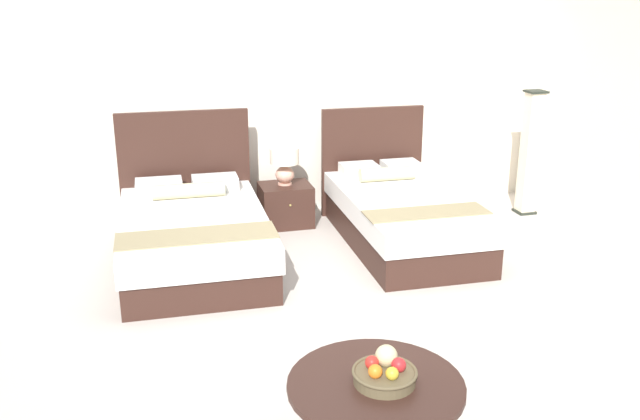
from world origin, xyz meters
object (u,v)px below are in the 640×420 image
(fruit_bowl, at_px, (385,372))
(floor_lamp_corner, at_px, (530,153))
(coffee_table, at_px, (375,400))
(bed_near_window, at_px, (193,233))
(nightstand, at_px, (286,205))
(bed_near_corner, at_px, (401,214))
(table_lamp, at_px, (285,162))

(fruit_bowl, distance_m, floor_lamp_corner, 4.83)
(fruit_bowl, bearing_deg, coffee_table, 174.76)
(bed_near_window, bearing_deg, coffee_table, -77.08)
(bed_near_window, xyz_separation_m, fruit_bowl, (0.78, -3.18, 0.24))
(bed_near_window, distance_m, coffee_table, 3.26)
(bed_near_window, xyz_separation_m, nightstand, (1.08, 0.82, -0.06))
(bed_near_window, bearing_deg, bed_near_corner, -0.14)
(bed_near_window, distance_m, floor_lamp_corner, 3.94)
(table_lamp, bearing_deg, bed_near_corner, -39.08)
(nightstand, xyz_separation_m, floor_lamp_corner, (2.81, -0.31, 0.48))
(table_lamp, xyz_separation_m, fruit_bowl, (-0.31, -4.02, -0.18))
(bed_near_window, distance_m, nightstand, 1.36)
(table_lamp, distance_m, fruit_bowl, 4.04)
(table_lamp, bearing_deg, coffee_table, -95.05)
(bed_near_window, distance_m, fruit_bowl, 3.28)
(bed_near_corner, relative_size, coffee_table, 2.26)
(bed_near_window, relative_size, floor_lamp_corner, 1.55)
(nightstand, height_order, fruit_bowl, fruit_bowl)
(bed_near_corner, distance_m, nightstand, 1.33)
(fruit_bowl, bearing_deg, table_lamp, 85.65)
(nightstand, bearing_deg, bed_near_corner, -38.41)
(table_lamp, bearing_deg, nightstand, -90.00)
(nightstand, height_order, coffee_table, coffee_table)
(bed_near_window, bearing_deg, nightstand, 37.14)
(nightstand, height_order, floor_lamp_corner, floor_lamp_corner)
(bed_near_window, relative_size, coffee_table, 2.25)
(nightstand, relative_size, table_lamp, 1.36)
(table_lamp, xyz_separation_m, coffee_table, (-0.36, -4.02, -0.36))
(bed_near_corner, height_order, table_lamp, bed_near_corner)
(coffee_table, bearing_deg, table_lamp, 84.95)
(bed_near_window, distance_m, bed_near_corner, 2.13)
(table_lamp, bearing_deg, bed_near_window, -142.19)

